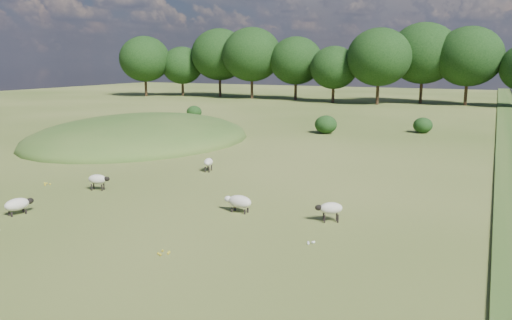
% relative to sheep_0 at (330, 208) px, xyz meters
% --- Properties ---
extents(ground, '(160.00, 160.00, 0.00)m').
position_rel_sheep_0_xyz_m(ground, '(-7.82, 21.44, -0.55)').
color(ground, '#3B561B').
rests_on(ground, ground).
extents(mound, '(16.00, 20.00, 4.00)m').
position_rel_sheep_0_xyz_m(mound, '(-19.82, 13.44, -0.55)').
color(mound, '#33561E').
rests_on(mound, ground).
extents(treeline, '(96.28, 14.66, 11.70)m').
position_rel_sheep_0_xyz_m(treeline, '(-8.87, 56.87, 6.01)').
color(treeline, black).
rests_on(treeline, ground).
extents(shrubs, '(26.00, 7.04, 1.57)m').
position_rel_sheep_0_xyz_m(shrubs, '(-10.18, 25.78, 0.17)').
color(shrubs, black).
rests_on(shrubs, ground).
extents(sheep_0, '(1.12, 0.86, 0.79)m').
position_rel_sheep_0_xyz_m(sheep_0, '(0.00, 0.00, 0.00)').
color(sheep_0, beige).
rests_on(sheep_0, ground).
extents(sheep_1, '(0.67, 1.11, 0.77)m').
position_rel_sheep_0_xyz_m(sheep_1, '(-8.99, 5.79, -0.02)').
color(sheep_1, beige).
rests_on(sheep_1, ground).
extents(sheep_2, '(0.77, 1.25, 0.69)m').
position_rel_sheep_0_xyz_m(sheep_2, '(-11.84, -4.61, -0.11)').
color(sheep_2, beige).
rests_on(sheep_2, ground).
extents(sheep_3, '(1.28, 0.61, 0.74)m').
position_rel_sheep_0_xyz_m(sheep_3, '(-3.80, -0.42, -0.09)').
color(sheep_3, beige).
rests_on(sheep_3, ground).
extents(sheep_4, '(1.14, 0.72, 0.79)m').
position_rel_sheep_0_xyz_m(sheep_4, '(-11.65, -0.19, -0.00)').
color(sheep_4, beige).
rests_on(sheep_4, ground).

